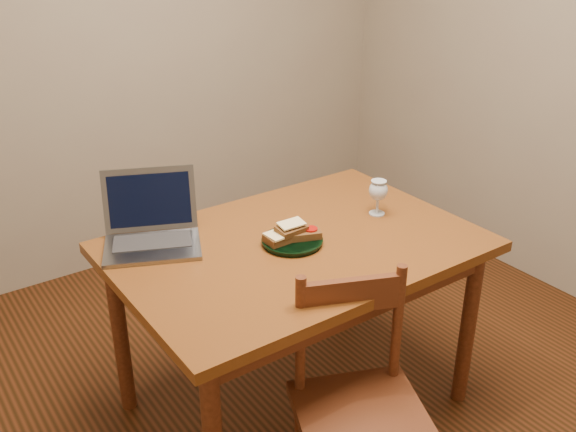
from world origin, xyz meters
TOP-DOWN VIEW (x-y plane):
  - floor at (0.00, 0.00)m, footprint 3.20×3.20m
  - back_wall at (0.00, 1.61)m, footprint 3.20×0.02m
  - table at (-0.07, 0.04)m, footprint 1.30×0.90m
  - chair at (-0.20, -0.48)m, footprint 0.51×0.50m
  - plate at (-0.08, 0.04)m, footprint 0.22×0.22m
  - sandwich_cheese at (-0.12, 0.05)m, footprint 0.13×0.08m
  - sandwich_tomato at (-0.04, 0.03)m, footprint 0.14×0.11m
  - sandwich_top at (-0.08, 0.05)m, footprint 0.11×0.07m
  - milk_glass at (0.34, 0.05)m, footprint 0.08×0.08m
  - laptop at (-0.49, 0.36)m, footprint 0.43×0.42m

SIDE VIEW (x-z plane):
  - floor at x=0.00m, z-range -0.02..0.00m
  - chair at x=-0.20m, z-range 0.25..0.67m
  - table at x=-0.07m, z-range 0.28..1.02m
  - plate at x=-0.08m, z-range 0.74..0.76m
  - sandwich_tomato at x=-0.04m, z-range 0.76..0.80m
  - sandwich_cheese at x=-0.12m, z-range 0.76..0.80m
  - sandwich_top at x=-0.08m, z-range 0.78..0.82m
  - laptop at x=-0.49m, z-range 0.68..0.93m
  - milk_glass at x=0.34m, z-range 0.74..0.88m
  - back_wall at x=0.00m, z-range 0.00..2.60m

